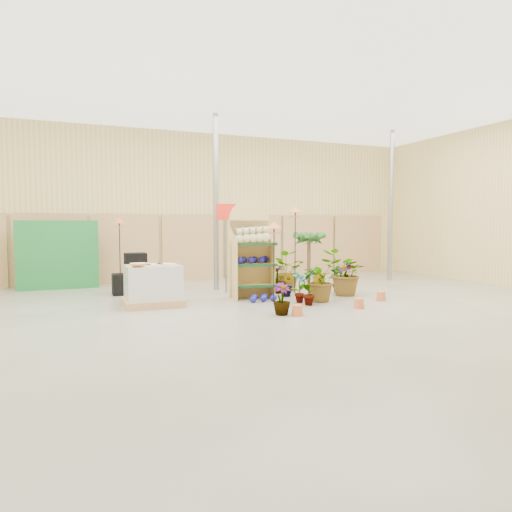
# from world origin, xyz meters

# --- Properties ---
(room) EXTENTS (15.20, 12.10, 4.70)m
(room) POSITION_xyz_m (0.00, 0.91, 2.21)
(room) COLOR gray
(room) RESTS_ON ground
(display_shelf) EXTENTS (1.03, 0.75, 2.26)m
(display_shelf) POSITION_xyz_m (0.37, 1.99, 1.03)
(display_shelf) COLOR tan
(display_shelf) RESTS_ON ground
(teddy_bears) EXTENTS (0.84, 0.23, 0.37)m
(teddy_bears) POSITION_xyz_m (0.40, 1.89, 1.43)
(teddy_bears) COLOR #BEB585
(teddy_bears) RESTS_ON display_shelf
(gazing_balls_shelf) EXTENTS (0.83, 0.28, 0.16)m
(gazing_balls_shelf) POSITION_xyz_m (0.37, 1.87, 0.89)
(gazing_balls_shelf) COLOR navy
(gazing_balls_shelf) RESTS_ON display_shelf
(gazing_balls_floor) EXTENTS (0.63, 0.39, 0.15)m
(gazing_balls_floor) POSITION_xyz_m (0.40, 1.41, 0.07)
(gazing_balls_floor) COLOR navy
(gazing_balls_floor) RESTS_ON ground
(pallet_stack) EXTENTS (1.20, 1.00, 0.89)m
(pallet_stack) POSITION_xyz_m (-1.91, 1.78, 0.42)
(pallet_stack) COLOR #AE8252
(pallet_stack) RESTS_ON ground
(charcoal_planters) EXTENTS (0.80, 0.50, 1.00)m
(charcoal_planters) POSITION_xyz_m (-2.13, 3.58, 0.42)
(charcoal_planters) COLOR black
(charcoal_planters) RESTS_ON ground
(trellis_stock) EXTENTS (2.00, 0.30, 1.80)m
(trellis_stock) POSITION_xyz_m (-3.80, 5.20, 0.90)
(trellis_stock) COLOR #1B702D
(trellis_stock) RESTS_ON ground
(offer_sign) EXTENTS (0.50, 0.08, 2.20)m
(offer_sign) POSITION_xyz_m (0.10, 2.98, 1.57)
(offer_sign) COLOR gray
(offer_sign) RESTS_ON ground
(bird_table_front) EXTENTS (0.34, 0.34, 1.75)m
(bird_table_front) POSITION_xyz_m (0.54, 1.06, 1.62)
(bird_table_front) COLOR black
(bird_table_front) RESTS_ON ground
(bird_table_right) EXTENTS (0.34, 0.34, 2.12)m
(bird_table_right) POSITION_xyz_m (1.62, 2.20, 1.97)
(bird_table_right) COLOR black
(bird_table_right) RESTS_ON ground
(bird_table_back) EXTENTS (0.34, 0.34, 1.86)m
(bird_table_back) POSITION_xyz_m (-2.31, 4.45, 1.73)
(bird_table_back) COLOR black
(bird_table_back) RESTS_ON ground
(palm) EXTENTS (0.70, 0.70, 1.59)m
(palm) POSITION_xyz_m (2.50, 3.11, 1.34)
(palm) COLOR brown
(palm) RESTS_ON ground
(potted_plant_0) EXTENTS (0.44, 0.38, 0.70)m
(potted_plant_0) POSITION_xyz_m (1.09, 0.95, 0.35)
(potted_plant_0) COLOR #1F4F1B
(potted_plant_0) RESTS_ON ground
(potted_plant_1) EXTENTS (0.42, 0.44, 0.63)m
(potted_plant_1) POSITION_xyz_m (1.60, 0.94, 0.31)
(potted_plant_1) COLOR #1F4F1B
(potted_plant_1) RESTS_ON ground
(potted_plant_2) EXTENTS (1.04, 0.95, 0.97)m
(potted_plant_2) POSITION_xyz_m (1.62, 0.93, 0.48)
(potted_plant_2) COLOR #1F4F1B
(potted_plant_2) RESTS_ON ground
(potted_plant_3) EXTENTS (0.48, 0.48, 0.79)m
(potted_plant_3) POSITION_xyz_m (2.57, 1.44, 0.40)
(potted_plant_3) COLOR #1F4F1B
(potted_plant_3) RESTS_ON ground
(potted_plant_4) EXTENTS (0.42, 0.39, 0.66)m
(potted_plant_4) POSITION_xyz_m (2.72, 2.01, 0.33)
(potted_plant_4) COLOR #1F4F1B
(potted_plant_4) RESTS_ON ground
(potted_plant_5) EXTENTS (0.37, 0.40, 0.57)m
(potted_plant_5) POSITION_xyz_m (1.22, 1.78, 0.28)
(potted_plant_5) COLOR #1F4F1B
(potted_plant_5) RESTS_ON ground
(potted_plant_6) EXTENTS (1.07, 1.13, 1.00)m
(potted_plant_6) POSITION_xyz_m (1.61, 2.75, 0.50)
(potted_plant_6) COLOR #1F4F1B
(potted_plant_6) RESTS_ON ground
(potted_plant_7) EXTENTS (0.35, 0.35, 0.60)m
(potted_plant_7) POSITION_xyz_m (0.17, -0.11, 0.30)
(potted_plant_7) COLOR #1F4F1B
(potted_plant_7) RESTS_ON ground
(potted_plant_8) EXTENTS (0.49, 0.46, 0.78)m
(potted_plant_8) POSITION_xyz_m (1.13, 0.60, 0.39)
(potted_plant_8) COLOR #1F4F1B
(potted_plant_8) RESTS_ON ground
(potted_plant_10) EXTENTS (1.13, 1.03, 1.10)m
(potted_plant_10) POSITION_xyz_m (2.54, 1.43, 0.55)
(potted_plant_10) COLOR #1F4F1B
(potted_plant_10) RESTS_ON ground
(potted_plant_11) EXTENTS (0.54, 0.54, 0.68)m
(potted_plant_11) POSITION_xyz_m (1.23, 2.39, 0.34)
(potted_plant_11) COLOR #1F4F1B
(potted_plant_11) RESTS_ON ground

